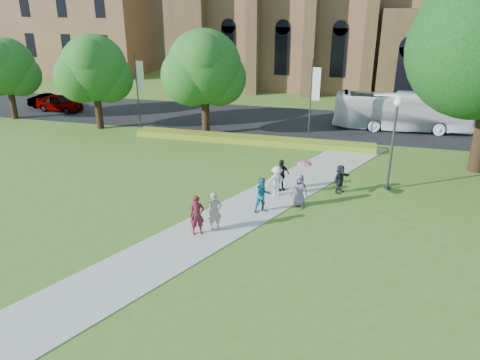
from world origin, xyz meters
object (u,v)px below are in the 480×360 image
(streetlamp, at_px, (394,133))
(car_0, at_px, (60,103))
(car_1, at_px, (49,101))
(tour_coach, at_px, (401,112))
(pedestrian_0, at_px, (197,215))

(streetlamp, distance_m, car_0, 31.63)
(car_0, bearing_deg, car_1, 68.66)
(tour_coach, bearing_deg, car_1, 88.15)
(car_0, height_order, car_1, car_0)
(car_1, bearing_deg, tour_coach, -96.74)
(tour_coach, xyz_separation_m, car_1, (-32.45, -0.18, -0.86))
(streetlamp, height_order, tour_coach, streetlamp)
(car_0, xyz_separation_m, car_1, (-1.85, 1.02, -0.13))
(streetlamp, bearing_deg, pedestrian_0, -138.27)
(tour_coach, bearing_deg, pedestrian_0, 151.96)
(car_0, bearing_deg, streetlamp, -104.73)
(streetlamp, xyz_separation_m, car_0, (-29.21, 11.90, -2.50))
(car_1, bearing_deg, car_0, -125.83)
(tour_coach, xyz_separation_m, pedestrian_0, (-10.12, -20.87, -0.54))
(tour_coach, xyz_separation_m, car_0, (-30.60, -1.19, -0.73))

